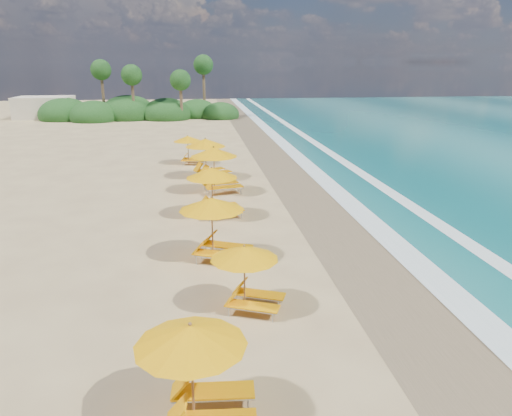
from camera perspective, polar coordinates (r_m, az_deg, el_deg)
The scene contains 12 objects.
ground at distance 20.71m, azimuth 0.00°, elevation -3.18°, with size 160.00×160.00×0.00m, color tan.
wet_sand at distance 21.55m, azimuth 10.62°, elevation -2.65°, with size 4.00×160.00×0.01m, color #856F4F.
surf_foam at distance 22.51m, azimuth 17.19°, elevation -2.23°, with size 4.00×160.00×0.01m.
station_1 at distance 10.17m, azimuth -6.58°, elevation -18.25°, with size 2.58×2.41×2.30m.
station_2 at distance 14.27m, azimuth -0.77°, elevation -7.82°, with size 2.67×2.63×2.05m.
station_3 at distance 17.81m, azimuth -4.67°, elevation -1.95°, with size 3.21×3.19×2.45m.
station_4 at distance 22.82m, azimuth -4.78°, elevation 2.32°, with size 3.02×2.90×2.47m.
station_5 at distance 27.13m, azimuth -4.58°, elevation 4.93°, with size 3.22×3.08×2.67m.
station_6 at distance 30.80m, azimuth -5.66°, elevation 6.27°, with size 3.38×3.33×2.60m.
station_7 at distance 35.30m, azimuth -7.82°, elevation 7.11°, with size 2.48×2.35×2.11m.
treeline at distance 65.52m, azimuth -14.07°, elevation 11.10°, with size 25.80×8.80×9.74m.
beach_building at distance 70.30m, azimuth -23.85°, elevation 10.88°, with size 7.00×5.00×2.80m, color beige.
Camera 1 is at (-2.47, -19.29, 7.13)m, focal length 33.63 mm.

